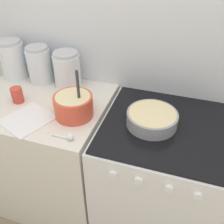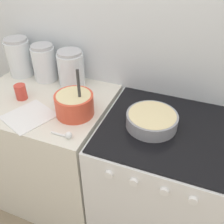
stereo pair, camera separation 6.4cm
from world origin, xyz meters
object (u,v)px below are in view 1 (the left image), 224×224
Objects in this scene: mixing_bowl at (74,104)px; tin_can at (17,95)px; baking_pan at (152,118)px; storage_jar_left at (14,62)px; stove at (157,180)px; storage_jar_right at (67,72)px; storage_jar_middle at (40,67)px.

mixing_bowl is 3.03× the size of tin_can.
tin_can is (-0.80, -0.03, 0.01)m from baking_pan.
baking_pan is 0.80m from tin_can.
baking_pan is 1.03× the size of storage_jar_left.
stove is 3.88× the size of storage_jar_right.
storage_jar_right is 0.34m from tin_can.
storage_jar_left is at bearing 153.47° from mixing_bowl.
storage_jar_middle is 2.64× the size of tin_can.
stove is 0.90m from storage_jar_right.
storage_jar_left is 0.40m from storage_jar_right.
storage_jar_right is (0.40, 0.00, -0.01)m from storage_jar_left.
baking_pan is at bearing -169.02° from stove.
storage_jar_left reaches higher than stove.
tin_can is (-0.00, -0.27, -0.06)m from storage_jar_middle.
baking_pan is 1.03m from storage_jar_left.
storage_jar_right is (-0.67, 0.22, 0.55)m from stove.
storage_jar_left reaches higher than storage_jar_right.
mixing_bowl reaches higher than storage_jar_middle.
storage_jar_middle is (-0.87, 0.22, 0.55)m from stove.
tin_can is at bearing -177.14° from stove.
storage_jar_middle is (-0.37, 0.29, 0.03)m from mixing_bowl.
tin_can is (0.20, -0.27, -0.07)m from storage_jar_left.
baking_pan is 1.10× the size of storage_jar_middle.
storage_jar_middle reaches higher than baking_pan.
storage_jar_middle is at bearing 163.41° from baking_pan.
storage_jar_right is at bearing 52.62° from tin_can.
storage_jar_middle is (-0.80, 0.24, 0.06)m from baking_pan.
storage_jar_left is at bearing 180.00° from storage_jar_middle.
storage_jar_right is (-0.60, 0.24, 0.06)m from baking_pan.
stove is at bearing 10.98° from baking_pan.
tin_can reaches higher than stove.
tin_can is at bearing 176.93° from mixing_bowl.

